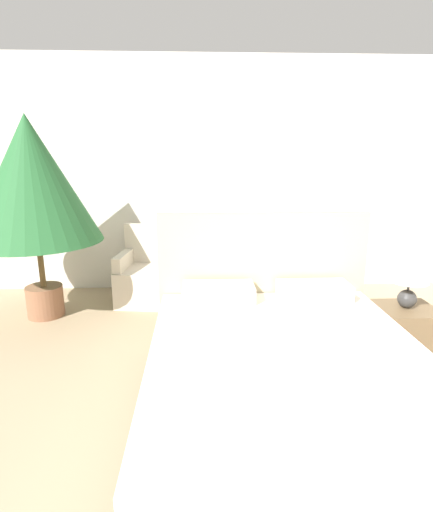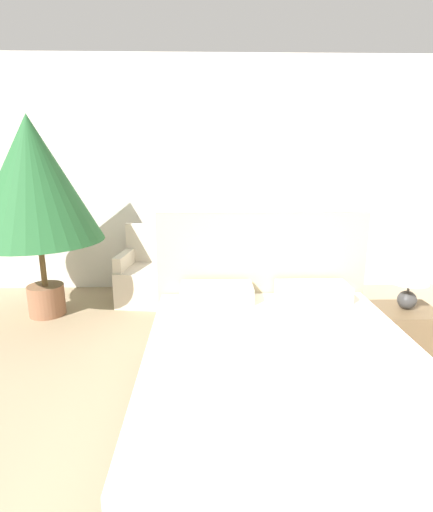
{
  "view_description": "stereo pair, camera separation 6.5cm",
  "coord_description": "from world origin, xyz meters",
  "views": [
    {
      "loc": [
        -0.42,
        -1.02,
        1.75
      ],
      "look_at": [
        -0.24,
        2.97,
        0.72
      ],
      "focal_mm": 28.0,
      "sensor_mm": 36.0,
      "label": 1
    },
    {
      "loc": [
        -0.36,
        -1.02,
        1.75
      ],
      "look_at": [
        -0.24,
        2.97,
        0.72
      ],
      "focal_mm": 28.0,
      "sensor_mm": 36.0,
      "label": 2
    }
  ],
  "objects": [
    {
      "name": "nightstand",
      "position": [
        1.36,
        2.12,
        0.23
      ],
      "size": [
        0.52,
        0.45,
        0.46
      ],
      "color": "brown",
      "rests_on": "ground_plane"
    },
    {
      "name": "table_lamp",
      "position": [
        1.36,
        2.13,
        0.78
      ],
      "size": [
        0.32,
        0.32,
        0.49
      ],
      "color": "#333333",
      "rests_on": "nightstand"
    },
    {
      "name": "armchair_near_window_left",
      "position": [
        -1.07,
        3.58,
        0.28
      ],
      "size": [
        0.68,
        0.69,
        0.91
      ],
      "rotation": [
        0.0,
        0.0,
        -0.13
      ],
      "color": "beige",
      "rests_on": "ground_plane"
    },
    {
      "name": "armchair_near_window_right",
      "position": [
        -0.18,
        3.58,
        0.28
      ],
      "size": [
        0.63,
        0.64,
        0.91
      ],
      "rotation": [
        0.0,
        0.0,
        0.04
      ],
      "color": "beige",
      "rests_on": "ground_plane"
    },
    {
      "name": "bed",
      "position": [
        0.14,
        1.32,
        0.3
      ],
      "size": [
        1.83,
        2.24,
        1.26
      ],
      "color": "#4C4238",
      "rests_on": "ground_plane"
    },
    {
      "name": "potted_palm",
      "position": [
        -2.12,
        3.2,
        1.46
      ],
      "size": [
        1.35,
        1.35,
        2.13
      ],
      "color": "brown",
      "rests_on": "ground_plane"
    },
    {
      "name": "side_table",
      "position": [
        -0.62,
        3.55,
        0.2
      ],
      "size": [
        0.36,
        0.36,
        0.41
      ],
      "color": "gold",
      "rests_on": "ground_plane"
    },
    {
      "name": "wall_back",
      "position": [
        0.0,
        4.15,
        1.45
      ],
      "size": [
        10.0,
        0.06,
        2.9
      ],
      "color": "silver",
      "rests_on": "ground_plane"
    }
  ]
}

